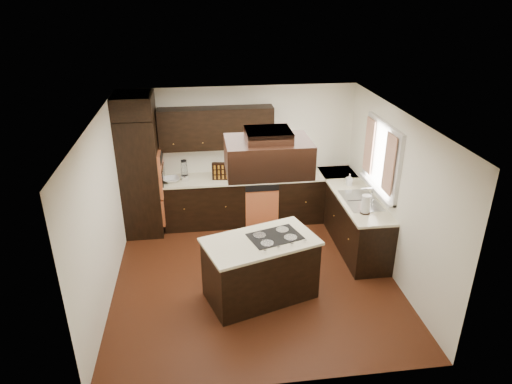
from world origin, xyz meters
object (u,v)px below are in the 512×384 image
oven_column (141,176)px  spice_rack (223,171)px  island (260,270)px  range_hood (268,156)px

oven_column → spice_rack: oven_column is taller
island → range_hood: range_hood is taller
oven_column → spice_rack: (1.42, 0.02, 0.01)m
oven_column → range_hood: bearing=-50.3°
island → spice_rack: size_ratio=3.97×
oven_column → spice_rack: size_ratio=5.72×
island → range_hood: 1.72m
range_hood → spice_rack: bearing=101.3°
range_hood → spice_rack: size_ratio=2.83×
oven_column → island: (1.80, -2.19, -0.62)m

